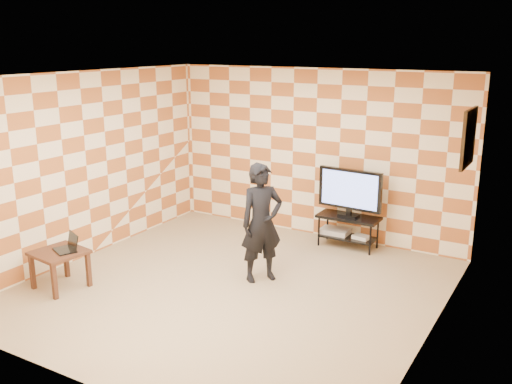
# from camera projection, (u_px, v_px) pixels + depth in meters

# --- Properties ---
(floor) EXTENTS (5.00, 5.00, 0.00)m
(floor) POSITION_uv_depth(u_px,v_px,m) (233.00, 288.00, 7.39)
(floor) COLOR tan
(floor) RESTS_ON ground
(wall_back) EXTENTS (5.00, 0.02, 2.70)m
(wall_back) POSITION_uv_depth(u_px,v_px,m) (316.00, 154.00, 9.13)
(wall_back) COLOR #F3E3BD
(wall_back) RESTS_ON ground
(wall_front) EXTENTS (5.00, 0.02, 2.70)m
(wall_front) POSITION_uv_depth(u_px,v_px,m) (77.00, 249.00, 4.96)
(wall_front) COLOR #F3E3BD
(wall_front) RESTS_ON ground
(wall_left) EXTENTS (0.02, 5.00, 2.70)m
(wall_left) POSITION_uv_depth(u_px,v_px,m) (86.00, 166.00, 8.26)
(wall_left) COLOR #F3E3BD
(wall_left) RESTS_ON ground
(wall_right) EXTENTS (0.02, 5.00, 2.70)m
(wall_right) POSITION_uv_depth(u_px,v_px,m) (437.00, 218.00, 5.83)
(wall_right) COLOR #F3E3BD
(wall_right) RESTS_ON ground
(ceiling) EXTENTS (5.00, 5.00, 0.02)m
(ceiling) POSITION_uv_depth(u_px,v_px,m) (230.00, 76.00, 6.70)
(ceiling) COLOR white
(ceiling) RESTS_ON wall_back
(wall_art) EXTENTS (0.04, 0.72, 0.72)m
(wall_art) POSITION_uv_depth(u_px,v_px,m) (469.00, 138.00, 6.98)
(wall_art) COLOR black
(wall_art) RESTS_ON wall_right
(tv_stand) EXTENTS (0.95, 0.43, 0.50)m
(tv_stand) POSITION_uv_depth(u_px,v_px,m) (348.00, 224.00, 8.77)
(tv_stand) COLOR black
(tv_stand) RESTS_ON floor
(tv) EXTENTS (1.01, 0.21, 0.74)m
(tv) POSITION_uv_depth(u_px,v_px,m) (350.00, 190.00, 8.63)
(tv) COLOR black
(tv) RESTS_ON tv_stand
(dvd_player) EXTENTS (0.45, 0.32, 0.07)m
(dvd_player) POSITION_uv_depth(u_px,v_px,m) (335.00, 231.00, 8.95)
(dvd_player) COLOR silver
(dvd_player) RESTS_ON tv_stand
(game_console) EXTENTS (0.27, 0.21, 0.06)m
(game_console) POSITION_uv_depth(u_px,v_px,m) (361.00, 237.00, 8.70)
(game_console) COLOR silver
(game_console) RESTS_ON tv_stand
(side_table) EXTENTS (0.68, 0.68, 0.50)m
(side_table) POSITION_uv_depth(u_px,v_px,m) (59.00, 258.00, 7.31)
(side_table) COLOR #3E2114
(side_table) RESTS_ON floor
(laptop) EXTENTS (0.40, 0.36, 0.22)m
(laptop) POSITION_uv_depth(u_px,v_px,m) (68.00, 246.00, 7.31)
(laptop) COLOR black
(laptop) RESTS_ON side_table
(person) EXTENTS (0.65, 0.69, 1.59)m
(person) POSITION_uv_depth(u_px,v_px,m) (262.00, 223.00, 7.46)
(person) COLOR black
(person) RESTS_ON floor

